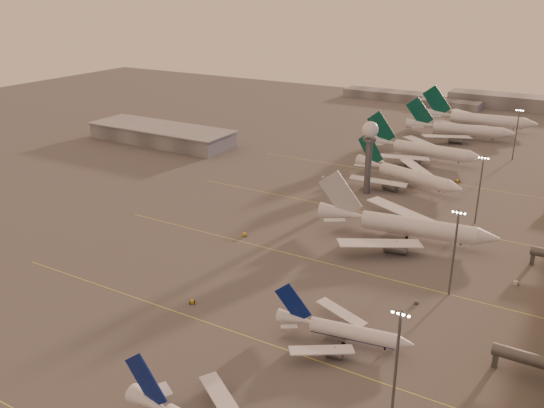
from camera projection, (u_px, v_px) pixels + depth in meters
The scene contains 22 objects.
ground at pixel (161, 335), 139.34m from camera, with size 700.00×700.00×0.00m, color #504D4E.
taxiway_markings at pixel (365, 271), 170.18m from camera, with size 180.00×185.25×0.02m.
hangar at pixel (161, 134), 307.25m from camera, with size 82.00×27.00×8.50m.
radar_tower at pixel (369, 143), 226.01m from camera, with size 6.40×6.40×31.10m.
mast_a at pixel (396, 362), 106.95m from camera, with size 3.60×0.56×25.00m.
mast_b at pixel (454, 249), 152.62m from camera, with size 3.60×0.56×25.00m.
mast_c at pixel (480, 187), 199.24m from camera, with size 3.60×0.56×25.00m.
mast_d at pixel (516, 132), 272.59m from camera, with size 3.60×0.56×25.00m.
distant_horizon at pixel (474, 100), 398.29m from camera, with size 165.00×37.50×9.00m.
narrowbody_mid at pixel (343, 333), 135.50m from camera, with size 33.55×26.58×13.17m.
widebody_white at pixel (406, 229), 189.95m from camera, with size 59.92×47.73×21.13m.
greentail_a at pixel (407, 178), 241.39m from camera, with size 51.33×40.82×19.25m.
greentail_b at pixel (423, 152), 276.34m from camera, with size 58.70×47.30×21.31m.
greentail_c at pixel (459, 132), 314.37m from camera, with size 58.59×47.03×21.34m.
greentail_d at pixel (478, 122), 334.94m from camera, with size 65.59×52.77×23.83m.
gsv_tug_mid at pixel (192, 302), 152.78m from camera, with size 3.42×3.61×0.89m.
gsv_truck_b at pixel (418, 301), 152.37m from camera, with size 5.39×3.45×2.05m.
gsv_truck_c at pixel (246, 233), 193.27m from camera, with size 6.09×5.07×2.39m.
gsv_catering_b at pixel (517, 278), 161.48m from camera, with size 5.77×3.16×4.52m.
gsv_tug_far at pixel (355, 206), 218.39m from camera, with size 2.72×3.82×1.00m.
gsv_truck_d at pixel (324, 176), 250.56m from camera, with size 3.25×5.88×2.25m.
gsv_tug_hangar at pixel (458, 181), 246.01m from camera, with size 3.99×2.56×1.10m.
Camera 1 is at (83.34, -88.69, 79.56)m, focal length 38.00 mm.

